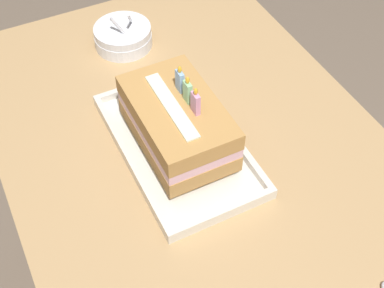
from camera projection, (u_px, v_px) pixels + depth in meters
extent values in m
cube|color=tan|center=(206.00, 168.00, 0.98)|extent=(1.11, 0.69, 0.04)
cube|color=tan|center=(31.00, 164.00, 1.48)|extent=(0.06, 0.06, 0.73)
cube|color=tan|center=(211.00, 100.00, 1.64)|extent=(0.06, 0.06, 0.73)
cube|color=silver|center=(178.00, 147.00, 0.98)|extent=(0.36, 0.20, 0.01)
cube|color=silver|center=(130.00, 160.00, 0.94)|extent=(0.36, 0.01, 0.02)
cube|color=silver|center=(224.00, 125.00, 1.00)|extent=(0.36, 0.01, 0.02)
cube|color=silver|center=(142.00, 85.00, 1.07)|extent=(0.01, 0.18, 0.02)
cube|color=silver|center=(223.00, 213.00, 0.87)|extent=(0.01, 0.18, 0.02)
cube|color=#B98648|center=(178.00, 133.00, 0.95)|extent=(0.23, 0.14, 0.03)
cube|color=beige|center=(178.00, 123.00, 0.93)|extent=(0.23, 0.14, 0.02)
cube|color=#B98648|center=(177.00, 111.00, 0.91)|extent=(0.23, 0.14, 0.03)
cube|color=silver|center=(171.00, 106.00, 0.89)|extent=(0.17, 0.02, 0.00)
cube|color=#8CB7EA|center=(180.00, 81.00, 0.91)|extent=(0.02, 0.01, 0.04)
ellipsoid|color=yellow|center=(180.00, 70.00, 0.89)|extent=(0.01, 0.01, 0.01)
cube|color=#99DB9E|center=(188.00, 92.00, 0.89)|extent=(0.02, 0.01, 0.04)
ellipsoid|color=yellow|center=(187.00, 80.00, 0.87)|extent=(0.01, 0.01, 0.01)
cube|color=#E099C6|center=(196.00, 103.00, 0.87)|extent=(0.02, 0.01, 0.04)
ellipsoid|color=yellow|center=(196.00, 92.00, 0.85)|extent=(0.01, 0.01, 0.01)
cylinder|color=white|center=(123.00, 39.00, 1.17)|extent=(0.13, 0.13, 0.03)
cylinder|color=white|center=(123.00, 33.00, 1.16)|extent=(0.13, 0.13, 0.03)
cylinder|color=silver|center=(130.00, 19.00, 1.13)|extent=(0.06, 0.03, 0.07)
cylinder|color=silver|center=(121.00, 29.00, 1.13)|extent=(0.02, 0.04, 0.06)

